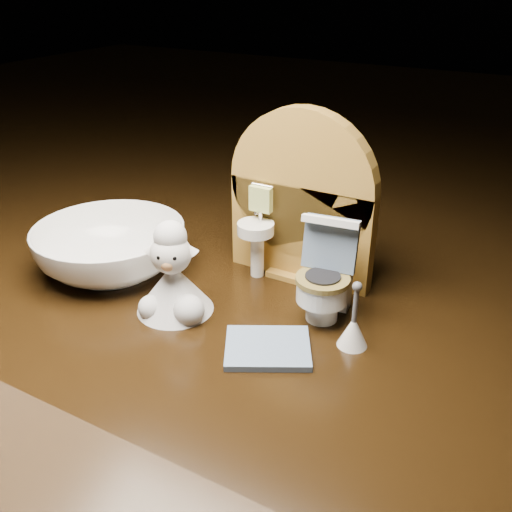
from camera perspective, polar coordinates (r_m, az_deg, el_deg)
The scene contains 6 objects.
backdrop_panel at distance 0.49m, azimuth 4.45°, elevation 4.89°, with size 0.13×0.05×0.15m.
toy_toilet at distance 0.45m, azimuth 7.04°, elevation -2.45°, with size 0.04×0.06×0.08m.
bath_mat at distance 0.42m, azimuth 1.18°, elevation -9.16°, with size 0.06×0.05×0.00m, color slate.
toilet_brush at distance 0.42m, azimuth 9.70°, elevation -7.23°, with size 0.02×0.02×0.05m.
plush_lamb at distance 0.45m, azimuth -8.26°, elevation -2.47°, with size 0.06×0.06×0.08m.
ceramic_bowl at distance 0.53m, azimuth -14.35°, elevation 0.71°, with size 0.13×0.13×0.04m, color white.
Camera 1 is at (0.19, -0.34, 0.25)m, focal length 40.00 mm.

